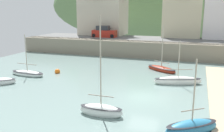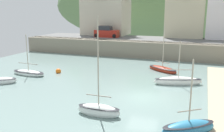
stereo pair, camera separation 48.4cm
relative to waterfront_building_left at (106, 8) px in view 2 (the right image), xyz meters
name	(u,v)px [view 2 (the right image)]	position (x,y,z in m)	size (l,w,h in m)	color
quay_seawall	(172,49)	(13.36, -7.70, -5.98)	(48.00, 9.40, 2.40)	gray
hillside_backdrop	(188,5)	(12.68, 30.00, 0.98)	(80.00, 44.00, 23.74)	#678C55
waterfront_building_left	(106,8)	(0.00, 0.00, 0.00)	(8.42, 6.28, 9.70)	beige
waterfront_building_centre	(185,11)	(14.37, 0.00, -0.53)	(6.52, 4.79, 8.64)	beige
rowboat_small_beached	(178,81)	(15.66, -20.69, -7.01)	(4.64, 2.37, 4.40)	white
fishing_boat_green	(162,69)	(13.41, -15.84, -7.09)	(4.10, 3.32, 5.41)	#9C2917
dinghy_open_wooden	(1,81)	(-0.39, -26.43, -7.08)	(2.88, 2.47, 0.82)	white
sailboat_white_hull	(29,73)	(-0.09, -22.74, -7.10)	(4.25, 1.67, 4.60)	white
sailboat_tall_mast	(188,128)	(17.25, -30.40, -7.01)	(3.34, 2.93, 4.59)	teal
sailboat_nearest_shore	(99,110)	(11.38, -29.84, -6.98)	(3.06, 1.04, 6.84)	white
parked_car_near_slipway	(107,32)	(1.88, -4.50, -4.13)	(4.13, 1.82, 1.95)	#AC2419
mooring_buoy	(58,71)	(2.47, -20.81, -7.15)	(0.61, 0.61, 0.61)	orange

